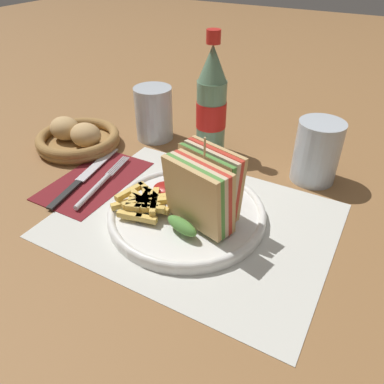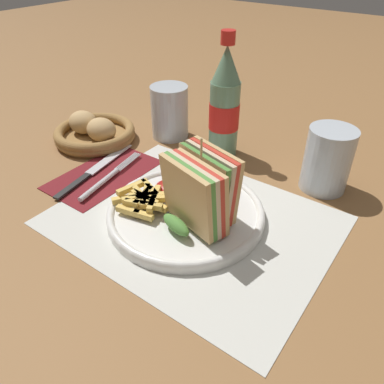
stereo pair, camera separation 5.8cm
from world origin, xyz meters
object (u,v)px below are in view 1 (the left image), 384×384
at_px(bread_basket, 78,138).
at_px(coke_bottle_near, 211,104).
at_px(plate_main, 186,214).
at_px(glass_near, 316,155).
at_px(club_sandwich, 203,190).
at_px(knife, 85,176).
at_px(fork, 98,185).
at_px(glass_far, 154,113).

bearing_deg(bread_basket, coke_bottle_near, 25.54).
xyz_separation_m(plate_main, glass_near, (0.14, 0.22, 0.04)).
relative_size(club_sandwich, knife, 0.62).
bearing_deg(plate_main, fork, -179.15).
distance_m(coke_bottle_near, bread_basket, 0.29).
height_order(knife, bread_basket, bread_basket).
xyz_separation_m(knife, glass_far, (0.02, 0.20, 0.05)).
bearing_deg(plate_main, coke_bottle_near, 107.27).
bearing_deg(knife, plate_main, -12.87).
bearing_deg(coke_bottle_near, glass_near, -1.02).
height_order(plate_main, coke_bottle_near, coke_bottle_near).
distance_m(glass_near, bread_basket, 0.48).
bearing_deg(glass_near, plate_main, -123.64).
height_order(glass_far, bread_basket, glass_far).
height_order(plate_main, glass_near, glass_near).
bearing_deg(glass_far, bread_basket, -135.03).
bearing_deg(bread_basket, glass_far, 44.97).
xyz_separation_m(fork, bread_basket, (-0.14, 0.10, 0.01)).
relative_size(knife, glass_near, 1.92).
bearing_deg(knife, glass_far, 74.82).
bearing_deg(fork, plate_main, -9.03).
height_order(knife, glass_far, glass_far).
distance_m(club_sandwich, glass_near, 0.25).
height_order(club_sandwich, coke_bottle_near, coke_bottle_near).
height_order(fork, coke_bottle_near, coke_bottle_near).
bearing_deg(knife, glass_near, 19.35).
bearing_deg(club_sandwich, fork, 179.67).
bearing_deg(fork, glass_far, 86.97).
relative_size(club_sandwich, glass_far, 1.20).
bearing_deg(coke_bottle_near, club_sandwich, -65.89).
relative_size(coke_bottle_near, glass_near, 2.11).
distance_m(fork, knife, 0.05).
distance_m(club_sandwich, fork, 0.22).
bearing_deg(fork, coke_bottle_near, 54.19).
relative_size(plate_main, club_sandwich, 1.85).
bearing_deg(glass_near, fork, -145.68).
relative_size(club_sandwich, glass_near, 1.20).
xyz_separation_m(fork, glass_near, (0.32, 0.22, 0.04)).
bearing_deg(bread_basket, plate_main, -17.42).
height_order(plate_main, glass_far, glass_far).
relative_size(plate_main, glass_near, 2.21).
bearing_deg(knife, fork, -27.31).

